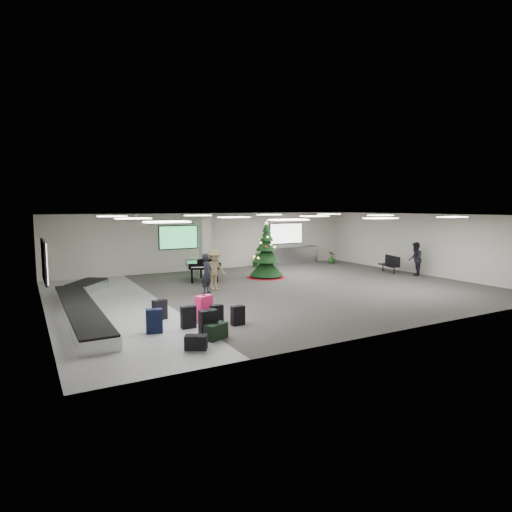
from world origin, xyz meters
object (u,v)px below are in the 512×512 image
grand_piano (203,264)px  traveler_bench (415,259)px  traveler_b (214,270)px  potted_plant_right (332,257)px  bench (390,263)px  baggage_carousel (82,305)px  traveler_a (207,274)px  pink_suitcase (204,308)px  christmas_tree (266,258)px  potted_plant_left (255,260)px  service_counter (289,255)px

grand_piano → traveler_bench: bearing=-6.2°
traveler_b → potted_plant_right: traveler_b is taller
bench → baggage_carousel: bearing=-159.4°
traveler_a → traveler_bench: bearing=-46.7°
pink_suitcase → traveler_a: traveler_a is taller
baggage_carousel → potted_plant_right: bearing=20.4°
grand_piano → traveler_a: size_ratio=1.36×
pink_suitcase → christmas_tree: christmas_tree is taller
baggage_carousel → bench: bench is taller
traveler_b → traveler_a: bearing=-145.4°
traveler_a → potted_plant_left: traveler_a is taller
service_counter → potted_plant_left: (-2.48, -0.19, -0.13)m
christmas_tree → traveler_a: size_ratio=1.75×
bench → traveler_bench: size_ratio=0.89×
service_counter → traveler_b: bearing=-143.6°
pink_suitcase → potted_plant_left: bearing=32.7°
grand_piano → potted_plant_left: size_ratio=2.67×
traveler_b → potted_plant_right: 10.89m
traveler_a → traveler_bench: size_ratio=0.95×
pink_suitcase → service_counter: bearing=24.9°
service_counter → potted_plant_left: 2.49m
traveler_a → traveler_b: size_ratio=0.94×
potted_plant_left → potted_plant_right: potted_plant_left is taller
traveler_b → potted_plant_left: traveler_b is taller
baggage_carousel → potted_plant_right: size_ratio=12.88×
grand_piano → potted_plant_right: (9.50, 2.00, -0.41)m
service_counter → traveler_a: 9.96m
pink_suitcase → traveler_bench: size_ratio=0.48×
bench → traveler_b: (-10.25, 0.13, 0.35)m
service_counter → grand_piano: size_ratio=1.80×
traveler_b → bench: bearing=-11.0°
grand_piano → traveler_b: (-0.44, -2.43, 0.09)m
service_counter → christmas_tree: size_ratio=1.40×
pink_suitcase → traveler_b: (2.29, 4.48, 0.48)m
service_counter → bench: 6.28m
baggage_carousel → pink_suitcase: size_ratio=11.70×
christmas_tree → traveler_b: bearing=-154.0°
grand_piano → traveler_b: traveler_b is taller
bench → potted_plant_left: bench is taller
potted_plant_left → traveler_bench: bearing=-49.1°
bench → pink_suitcase: bearing=-144.5°
pink_suitcase → traveler_bench: 13.33m
potted_plant_right → grand_piano: bearing=-168.1°
service_counter → christmas_tree: 5.28m
grand_piano → traveler_bench: 10.95m
traveler_b → traveler_bench: traveler_b is taller
service_counter → traveler_b: traveler_b is taller
traveler_bench → bench: bearing=-109.2°
pink_suitcase → christmas_tree: (5.90, 6.24, 0.58)m
pink_suitcase → traveler_b: traveler_b is taller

